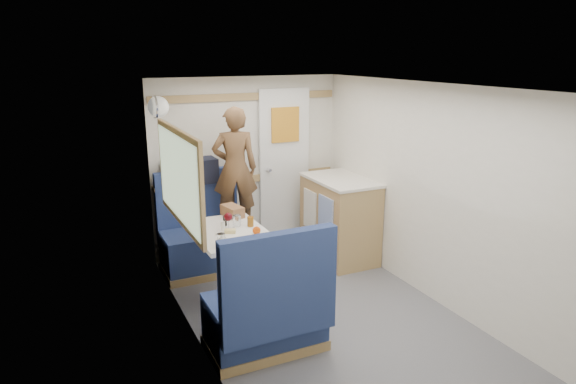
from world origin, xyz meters
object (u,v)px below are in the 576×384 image
duffel_bag (191,171)px  pepper_grinder (225,221)px  galley_counter (339,218)px  person (235,168)px  bench_far (204,243)px  tumbler_left (221,240)px  tumbler_right (237,222)px  bread_loaf (232,211)px  salt_grinder (223,227)px  beer_glass (250,222)px  bench_near (268,317)px  tray (242,236)px  wine_glass (228,218)px  dinette_table (230,247)px  cheese_block (230,231)px  orange_fruit (257,230)px  dome_light (158,107)px

duffel_bag → pepper_grinder: 1.01m
galley_counter → person: bearing=167.5°
galley_counter → bench_far: bearing=167.9°
tumbler_left → tumbler_right: bearing=54.0°
duffel_bag → tumbler_right: size_ratio=4.47×
galley_counter → bread_loaf: (-1.31, -0.17, 0.31)m
tumbler_left → salt_grinder: bearing=69.2°
beer_glass → salt_grinder: 0.27m
bench_near → tray: size_ratio=2.77×
pepper_grinder → galley_counter: bearing=15.6°
bench_far → duffel_bag: bearing=98.4°
person → bread_loaf: size_ratio=5.15×
salt_grinder → bench_far: bearing=86.0°
tray → bread_loaf: size_ratio=1.53×
duffel_bag → galley_counter: bearing=-21.7°
bench_far → beer_glass: bearing=-75.8°
wine_glass → tumbler_left: size_ratio=1.54×
duffel_bag → tumbler_right: duffel_bag is taller
bench_near → galley_counter: size_ratio=1.14×
dinette_table → tumbler_left: tumbler_left is taller
cheese_block → wine_glass: size_ratio=0.58×
orange_fruit → bench_far: bearing=98.4°
bench_far → tray: bearing=-87.4°
galley_counter → cheese_block: 1.67m
dinette_table → tumbler_left: 0.44m
tumbler_left → beer_glass: 0.54m
galley_counter → duffel_bag: duffel_bag is taller
duffel_bag → beer_glass: size_ratio=5.97×
orange_fruit → tumbler_right: (-0.08, 0.28, 0.01)m
dinette_table → person: size_ratio=0.72×
galley_counter → beer_glass: 1.39m
dinette_table → cheese_block: size_ratio=9.48×
galley_counter → orange_fruit: galley_counter is taller
person → bread_loaf: person is taller
dome_light → bench_near: bearing=-77.2°
bench_near → tumbler_left: bearing=109.5°
pepper_grinder → bread_loaf: bearing=56.7°
duffel_bag → salt_grinder: (-0.02, -1.13, -0.26)m
wine_glass → pepper_grinder: bearing=84.0°
bench_far → cheese_block: bearing=-91.9°
dinette_table → salt_grinder: 0.21m
bench_far → orange_fruit: bench_far is taller
dome_light → pepper_grinder: 1.28m
beer_glass → tumbler_right: bearing=177.8°
dome_light → orange_fruit: (0.55, -1.09, -0.98)m
tumbler_right → wine_glass: bearing=-158.2°
tumbler_left → beer_glass: bearing=42.5°
dinette_table → bench_far: 0.90m
tumbler_left → dome_light: bearing=99.7°
tray → beer_glass: bearing=54.5°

